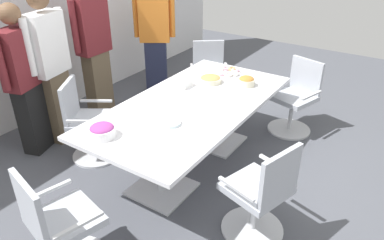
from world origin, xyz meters
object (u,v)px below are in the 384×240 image
object	(u,v)px
person_standing_2	(94,45)
napkin_pile	(182,83)
office_chair_4	(261,196)
office_chair_2	(88,125)
person_standing_3	(155,36)
snack_bowl_candy_mix	(102,131)
conference_table	(192,114)
office_chair_1	(209,78)
snack_bowl_pretzels	(246,81)
plate_stack	(170,123)
snack_bowl_cookies	(211,79)
donut_platter	(227,72)
office_chair_3	(60,229)
person_standing_1	(51,66)
person_standing_0	(25,80)
office_chair_0	(295,101)

from	to	relation	value
person_standing_2	napkin_pile	bearing A→B (deg)	87.54
office_chair_4	office_chair_2	bearing A→B (deg)	104.99
person_standing_3	snack_bowl_candy_mix	distance (m)	2.70
conference_table	office_chair_1	world-z (taller)	office_chair_1
snack_bowl_pretzels	plate_stack	bearing A→B (deg)	171.31
office_chair_4	person_standing_2	bearing A→B (deg)	88.89
office_chair_1	snack_bowl_candy_mix	world-z (taller)	office_chair_1
plate_stack	napkin_pile	bearing A→B (deg)	27.49
snack_bowl_cookies	donut_platter	distance (m)	0.35
office_chair_3	person_standing_3	size ratio (longest dim) A/B	0.54
person_standing_1	person_standing_2	distance (m)	0.75
conference_table	plate_stack	size ratio (longest dim) A/B	12.15
person_standing_0	snack_bowl_pretzels	xyz separation A→B (m)	(1.44, -1.95, -0.07)
snack_bowl_cookies	snack_bowl_pretzels	size ratio (longest dim) A/B	1.35
office_chair_2	snack_bowl_cookies	bearing A→B (deg)	106.86
office_chair_1	person_standing_3	distance (m)	1.06
person_standing_3	person_standing_1	bearing A→B (deg)	54.14
office_chair_4	snack_bowl_cookies	world-z (taller)	office_chair_4
office_chair_0	person_standing_0	size ratio (longest dim) A/B	0.54
office_chair_4	office_chair_3	bearing A→B (deg)	153.23
office_chair_1	donut_platter	xyz separation A→B (m)	(-0.48, -0.53, 0.37)
person_standing_1	snack_bowl_cookies	bearing A→B (deg)	110.52
office_chair_0	person_standing_0	distance (m)	3.17
office_chair_3	plate_stack	xyz separation A→B (m)	(1.22, -0.12, 0.36)
snack_bowl_cookies	snack_bowl_candy_mix	xyz separation A→B (m)	(-1.55, 0.16, 0.02)
person_standing_2	office_chair_1	bearing A→B (deg)	133.10
office_chair_4	person_standing_0	distance (m)	2.77
office_chair_2	person_standing_2	bearing A→B (deg)	-172.75
office_chair_4	plate_stack	world-z (taller)	office_chair_4
person_standing_2	snack_bowl_candy_mix	world-z (taller)	person_standing_2
snack_bowl_cookies	plate_stack	bearing A→B (deg)	-169.26
person_standing_0	donut_platter	distance (m)	2.29
conference_table	person_standing_2	bearing A→B (deg)	79.19
office_chair_0	office_chair_3	distance (m)	3.14
conference_table	office_chair_0	bearing A→B (deg)	-25.66
office_chair_4	person_standing_3	world-z (taller)	person_standing_3
office_chair_1	office_chair_3	distance (m)	3.16
office_chair_1	snack_bowl_pretzels	distance (m)	1.19
person_standing_1	snack_bowl_candy_mix	size ratio (longest dim) A/B	7.69
plate_stack	person_standing_3	bearing A→B (deg)	41.44
office_chair_1	donut_platter	distance (m)	0.80
person_standing_0	person_standing_3	xyz separation A→B (m)	(2.12, -0.11, 0.00)
office_chair_3	donut_platter	xyz separation A→B (m)	(2.62, 0.06, 0.37)
person_standing_0	snack_bowl_candy_mix	distance (m)	1.43
office_chair_1	snack_bowl_cookies	bearing A→B (deg)	83.67
office_chair_4	snack_bowl_pretzels	xyz separation A→B (m)	(1.28, 0.78, 0.40)
snack_bowl_cookies	napkin_pile	size ratio (longest dim) A/B	1.38
office_chair_3	snack_bowl_pretzels	world-z (taller)	office_chair_3
conference_table	donut_platter	bearing A→B (deg)	6.00
office_chair_1	snack_bowl_candy_mix	xyz separation A→B (m)	(-2.38, -0.35, 0.40)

